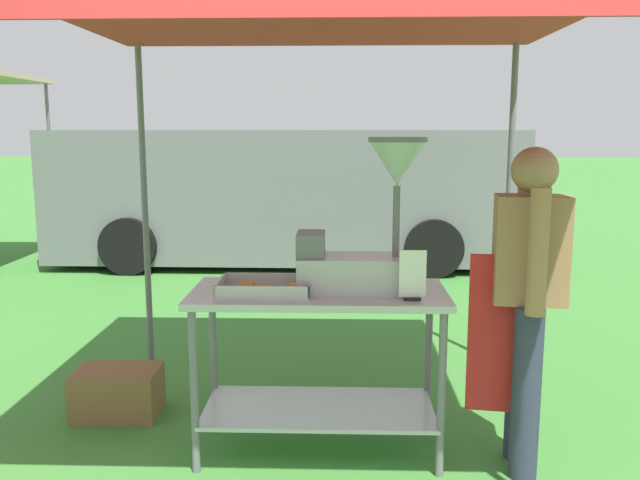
# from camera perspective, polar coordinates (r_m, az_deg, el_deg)

# --- Properties ---
(ground_plane) EXTENTS (70.00, 70.00, 0.00)m
(ground_plane) POSITION_cam_1_polar(r_m,az_deg,el_deg) (8.57, 2.20, -1.91)
(ground_plane) COLOR #3D7F33
(stall_canopy) EXTENTS (2.77, 2.56, 2.31)m
(stall_canopy) POSITION_cam_1_polar(r_m,az_deg,el_deg) (3.43, -0.06, 18.64)
(stall_canopy) COLOR slate
(stall_canopy) RESTS_ON ground
(donut_cart) EXTENTS (1.31, 0.60, 0.87)m
(donut_cart) POSITION_cam_1_polar(r_m,az_deg,el_deg) (3.45, -0.11, -8.33)
(donut_cart) COLOR #B7B7BC
(donut_cart) RESTS_ON ground
(donut_tray) EXTENTS (0.47, 0.31, 0.07)m
(donut_tray) POSITION_cam_1_polar(r_m,az_deg,el_deg) (3.33, -4.70, -4.24)
(donut_tray) COLOR #B7B7BC
(donut_tray) RESTS_ON donut_cart
(donut_fryer) EXTENTS (0.65, 0.29, 0.78)m
(donut_fryer) POSITION_cam_1_polar(r_m,az_deg,el_deg) (3.33, 3.98, 0.84)
(donut_fryer) COLOR #B7B7BC
(donut_fryer) RESTS_ON donut_cart
(menu_sign) EXTENTS (0.13, 0.05, 0.24)m
(menu_sign) POSITION_cam_1_polar(r_m,az_deg,el_deg) (3.20, 8.01, -3.35)
(menu_sign) COLOR black
(menu_sign) RESTS_ON donut_cart
(vendor) EXTENTS (0.46, 0.54, 1.61)m
(vendor) POSITION_cam_1_polar(r_m,az_deg,el_deg) (3.37, 17.45, -4.40)
(vendor) COLOR #2D3347
(vendor) RESTS_ON ground
(supply_crate) EXTENTS (0.50, 0.35, 0.28)m
(supply_crate) POSITION_cam_1_polar(r_m,az_deg,el_deg) (4.21, -17.12, -12.48)
(supply_crate) COLOR brown
(supply_crate) RESTS_ON ground
(van_grey) EXTENTS (5.80, 2.14, 1.69)m
(van_grey) POSITION_cam_1_polar(r_m,az_deg,el_deg) (8.59, -2.99, 4.04)
(van_grey) COLOR slate
(van_grey) RESTS_ON ground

